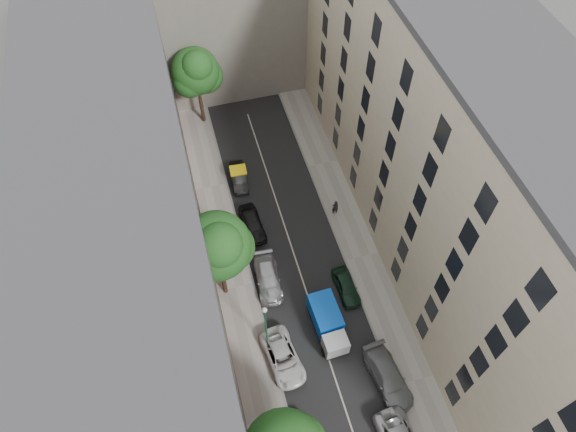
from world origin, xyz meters
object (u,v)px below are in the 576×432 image
object	(u,v)px
tarp_truck	(328,323)
car_left_5	(239,177)
car_left_3	(268,278)
car_right_2	(346,286)
car_left_2	(283,357)
pedestrian	(335,207)
lamp_post	(266,325)
car_right_1	(388,377)
car_left_4	(252,224)
tree_far	(197,73)
tree_mid	(218,248)

from	to	relation	value
tarp_truck	car_left_5	bearing A→B (deg)	99.59
car_left_3	car_right_2	distance (m)	6.41
car_left_5	tarp_truck	bearing A→B (deg)	-75.04
car_left_2	car_left_3	bearing A→B (deg)	77.92
car_left_5	pedestrian	size ratio (longest dim) A/B	2.34
lamp_post	pedestrian	xyz separation A→B (m)	(8.91, 10.64, -3.16)
car_left_3	car_right_1	world-z (taller)	car_right_1
car_left_4	tree_far	size ratio (longest dim) A/B	0.48
lamp_post	pedestrian	size ratio (longest dim) A/B	3.89
tree_far	pedestrian	xyz separation A→B (m)	(9.22, -14.88, -5.26)
car_left_4	car_right_1	size ratio (longest dim) A/B	0.84
car_left_2	pedestrian	size ratio (longest dim) A/B	2.94
car_left_4	lamp_post	bearing A→B (deg)	-100.64
car_left_2	lamp_post	bearing A→B (deg)	115.00
car_right_2	lamp_post	world-z (taller)	lamp_post
car_left_5	lamp_post	world-z (taller)	lamp_post
car_left_5	lamp_post	xyz separation A→B (m)	(-1.40, -16.62, 3.50)
car_left_5	lamp_post	size ratio (longest dim) A/B	0.60
car_right_2	tree_mid	xyz separation A→B (m)	(-9.39, 2.34, 6.14)
tree_far	car_right_2	bearing A→B (deg)	-71.22
car_left_5	pedestrian	distance (m)	9.61
car_left_4	tree_mid	world-z (taller)	tree_mid
car_right_1	tree_mid	size ratio (longest dim) A/B	0.53
car_left_4	car_left_5	xyz separation A→B (m)	(0.00, 5.60, -0.09)
car_left_4	car_left_5	distance (m)	5.60
tarp_truck	car_left_3	size ratio (longest dim) A/B	1.03
car_left_3	tree_mid	size ratio (longest dim) A/B	0.49
tarp_truck	car_right_2	world-z (taller)	tarp_truck
car_right_2	car_left_3	bearing A→B (deg)	156.79
car_left_5	car_right_2	bearing A→B (deg)	-63.10
tarp_truck	lamp_post	xyz separation A→B (m)	(-4.80, -0.14, 2.93)
lamp_post	car_right_1	bearing A→B (deg)	-31.64
car_left_2	car_left_5	distance (m)	17.95
lamp_post	tarp_truck	bearing A→B (deg)	1.72
car_left_2	car_right_2	distance (m)	7.82
tarp_truck	tree_far	distance (m)	26.36
tree_mid	car_right_2	bearing A→B (deg)	-14.02
car_right_1	lamp_post	distance (m)	9.77
car_right_2	tree_far	size ratio (longest dim) A/B	0.42
tree_far	lamp_post	world-z (taller)	tree_far
car_left_2	tree_far	distance (m)	27.43
tarp_truck	car_left_3	world-z (taller)	tarp_truck
car_right_2	car_right_1	bearing A→B (deg)	-87.86
car_right_2	lamp_post	bearing A→B (deg)	-158.83
car_left_4	car_left_5	world-z (taller)	car_left_4
car_left_5	car_right_2	xyz separation A→B (m)	(5.94, -13.60, -0.00)
car_left_5	car_right_1	size ratio (longest dim) A/B	0.77
car_left_5	tree_far	world-z (taller)	tree_far
car_left_4	tree_mid	size ratio (longest dim) A/B	0.44
car_right_1	pedestrian	xyz separation A→B (m)	(1.11, 15.44, 0.24)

